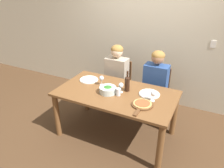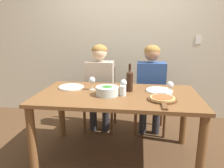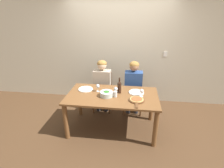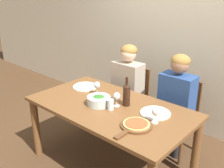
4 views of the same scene
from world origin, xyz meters
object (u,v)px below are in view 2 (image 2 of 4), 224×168
(pizza_on_board, at_px, (163,99))
(dinner_plate_left, at_px, (71,87))
(person_woman, at_px, (100,80))
(wine_glass_centre, at_px, (124,84))
(chair_left, at_px, (101,95))
(wine_glass_left, at_px, (92,81))
(person_man, at_px, (151,82))
(dinner_plate_right, at_px, (159,90))
(water_tumbler, at_px, (123,91))
(wine_bottle, at_px, (130,80))
(broccoli_bowl, at_px, (107,91))
(wine_glass_right, at_px, (170,86))
(chair_right, at_px, (150,97))

(pizza_on_board, bearing_deg, dinner_plate_left, 161.34)
(person_woman, xyz_separation_m, wine_glass_centre, (0.38, -0.65, 0.12))
(chair_left, distance_m, dinner_plate_left, 0.72)
(person_woman, relative_size, wine_glass_left, 8.03)
(wine_glass_left, relative_size, wine_glass_centre, 1.00)
(person_man, xyz_separation_m, dinner_plate_right, (0.06, -0.53, 0.02))
(wine_glass_left, bearing_deg, person_woman, 92.18)
(dinner_plate_right, bearing_deg, wine_glass_left, -177.25)
(person_man, bearing_deg, water_tumbler, -113.18)
(wine_bottle, distance_m, dinner_plate_right, 0.35)
(broccoli_bowl, relative_size, wine_glass_right, 1.60)
(wine_glass_right, bearing_deg, pizza_on_board, -117.40)
(person_man, height_order, broccoli_bowl, person_man)
(wine_glass_right, bearing_deg, wine_glass_centre, 175.85)
(chair_left, bearing_deg, chair_right, 0.00)
(person_woman, xyz_separation_m, wine_bottle, (0.44, -0.56, 0.14))
(dinner_plate_left, height_order, wine_glass_left, wine_glass_left)
(person_man, bearing_deg, pizza_on_board, -85.19)
(chair_left, xyz_separation_m, dinner_plate_left, (-0.24, -0.61, 0.28))
(chair_right, distance_m, dinner_plate_left, 1.16)
(water_tumbler, bearing_deg, pizza_on_board, -15.18)
(dinner_plate_right, bearing_deg, chair_right, 95.78)
(pizza_on_board, bearing_deg, wine_glass_right, 62.60)
(dinner_plate_right, bearing_deg, water_tumbler, -150.66)
(person_woman, bearing_deg, pizza_on_board, -47.71)
(chair_left, bearing_deg, water_tumbler, -65.82)
(chair_right, bearing_deg, person_woman, -171.20)
(pizza_on_board, bearing_deg, person_woman, 132.29)
(wine_glass_centre, bearing_deg, chair_right, 67.13)
(person_man, relative_size, wine_bottle, 3.97)
(dinner_plate_left, relative_size, wine_glass_centre, 1.94)
(wine_glass_left, xyz_separation_m, water_tumbler, (0.36, -0.18, -0.05))
(chair_left, distance_m, pizza_on_board, 1.26)
(chair_left, height_order, broccoli_bowl, chair_left)
(person_man, bearing_deg, wine_glass_left, -140.31)
(dinner_plate_left, distance_m, wine_glass_left, 0.29)
(dinner_plate_left, bearing_deg, chair_right, 33.13)
(dinner_plate_left, bearing_deg, water_tumbler, -20.76)
(person_man, xyz_separation_m, water_tumbler, (-0.32, -0.74, 0.07))
(person_woman, relative_size, wine_glass_centre, 8.03)
(wine_bottle, bearing_deg, chair_left, 123.18)
(dinner_plate_left, xyz_separation_m, wine_glass_right, (1.10, -0.18, 0.10))
(broccoli_bowl, distance_m, pizza_on_board, 0.56)
(wine_glass_centre, bearing_deg, wine_bottle, 54.83)
(chair_right, height_order, wine_glass_right, wine_glass_right)
(broccoli_bowl, relative_size, wine_glass_left, 1.60)
(chair_right, bearing_deg, dinner_plate_left, -146.87)
(dinner_plate_right, relative_size, wine_glass_left, 1.94)
(wine_bottle, xyz_separation_m, broccoli_bowl, (-0.22, -0.18, -0.08))
(chair_right, xyz_separation_m, broccoli_bowl, (-0.48, -0.85, 0.31))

